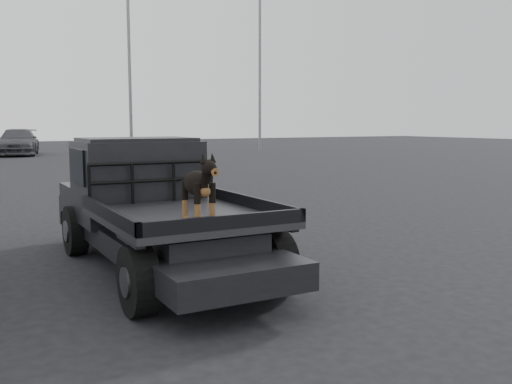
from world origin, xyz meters
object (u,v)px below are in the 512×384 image
dog (198,189)px  distant_car_b (18,142)px  floodlight_mid (128,20)px  floodlight_far (260,44)px  flatbed_ute (159,237)px

dog → distant_car_b: bearing=87.0°
distant_car_b → floodlight_mid: (5.32, -6.46, 6.89)m
distant_car_b → floodlight_far: bearing=-6.3°
flatbed_ute → floodlight_far: bearing=58.3°
distant_car_b → floodlight_far: floodlight_far is taller
dog → distant_car_b: dog is taller
dog → floodlight_far: 33.02m
flatbed_ute → floodlight_mid: 26.56m
floodlight_far → distant_car_b: bearing=162.7°
dog → floodlight_mid: 27.81m
distant_car_b → floodlight_mid: bearing=-39.5°
distant_car_b → floodlight_far: size_ratio=0.42×
flatbed_ute → dog: size_ratio=7.30×
distant_car_b → flatbed_ute: bearing=-82.0°
dog → floodlight_far: floodlight_far is taller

